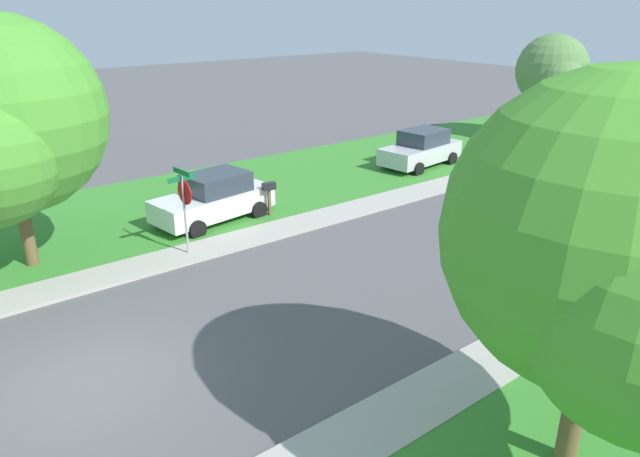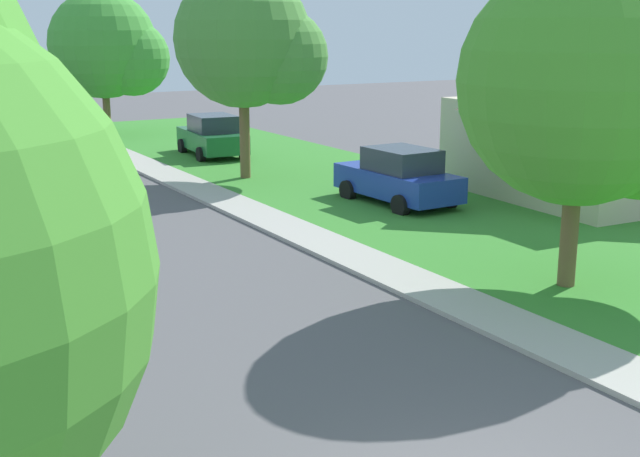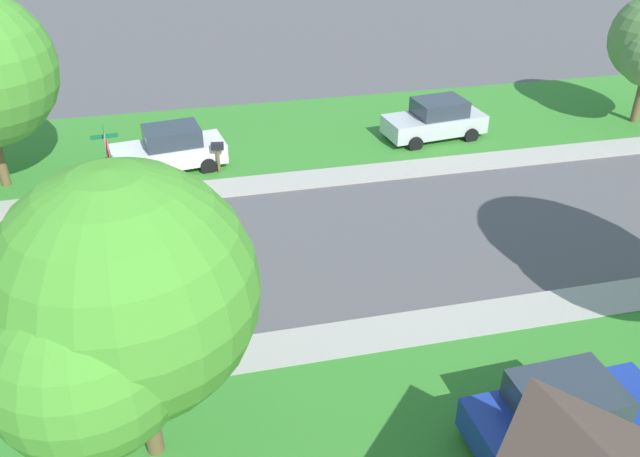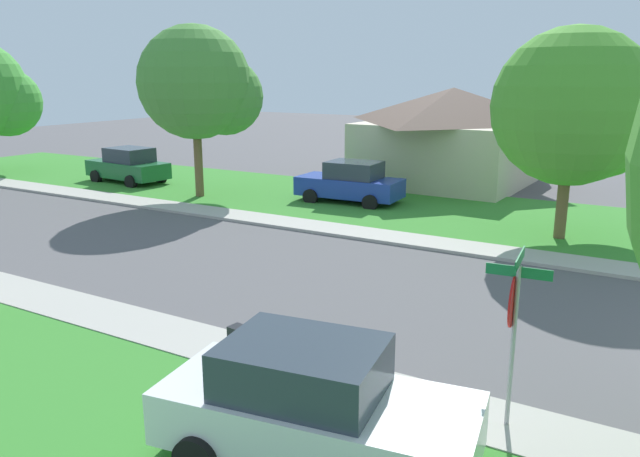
# 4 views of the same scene
# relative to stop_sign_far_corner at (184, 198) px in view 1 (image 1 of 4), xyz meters

# --- Properties ---
(ground_plane) EXTENTS (120.00, 120.00, 0.00)m
(ground_plane) POSITION_rel_stop_sign_far_corner_xyz_m (4.68, -4.51, -1.89)
(ground_plane) COLOR #565456
(sidewalk_east) EXTENTS (1.40, 56.00, 0.10)m
(sidewalk_east) POSITION_rel_stop_sign_far_corner_xyz_m (9.38, 7.49, -1.84)
(sidewalk_east) COLOR #ADA89E
(sidewalk_east) RESTS_ON ground
(sidewalk_west) EXTENTS (1.40, 56.00, 0.10)m
(sidewalk_west) POSITION_rel_stop_sign_far_corner_xyz_m (-0.02, 7.49, -1.84)
(sidewalk_west) COLOR #ADA89E
(sidewalk_west) RESTS_ON ground
(lawn_west) EXTENTS (8.00, 56.00, 0.08)m
(lawn_west) POSITION_rel_stop_sign_far_corner_xyz_m (-4.72, 7.49, -1.85)
(lawn_west) COLOR #38842D
(lawn_west) RESTS_ON ground
(stop_sign_far_corner) EXTENTS (0.92, 0.92, 2.77)m
(stop_sign_far_corner) POSITION_rel_stop_sign_far_corner_xyz_m (0.00, 0.00, 0.00)
(stop_sign_far_corner) COLOR #9E9EA3
(stop_sign_far_corner) RESTS_ON ground
(car_white_driveway_right) EXTENTS (2.49, 4.51, 1.76)m
(car_white_driveway_right) POSITION_rel_stop_sign_far_corner_xyz_m (-2.18, 2.07, -1.01)
(car_white_driveway_right) COLOR white
(car_white_driveway_right) RESTS_ON ground
(car_silver_kerbside_mid) EXTENTS (2.42, 4.49, 1.76)m
(car_silver_kerbside_mid) POSITION_rel_stop_sign_far_corner_xyz_m (-2.78, 13.33, -1.01)
(car_silver_kerbside_mid) COLOR silver
(car_silver_kerbside_mid) RESTS_ON ground
(tree_sidewalk_mid) EXTENTS (5.24, 4.87, 6.68)m
(tree_sidewalk_mid) POSITION_rel_stop_sign_far_corner_xyz_m (12.24, 1.03, 2.20)
(tree_sidewalk_mid) COLOR brown
(tree_sidewalk_mid) RESTS_ON ground
(tree_sidewalk_near) EXTENTS (4.11, 3.82, 5.78)m
(tree_sidewalk_near) POSITION_rel_stop_sign_far_corner_xyz_m (-2.24, 22.84, 1.85)
(tree_sidewalk_near) COLOR brown
(tree_sidewalk_near) RESTS_ON ground
(mailbox) EXTENTS (0.31, 0.51, 1.31)m
(mailbox) POSITION_rel_stop_sign_far_corner_xyz_m (-1.35, 3.87, -0.88)
(mailbox) COLOR brown
(mailbox) RESTS_ON ground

